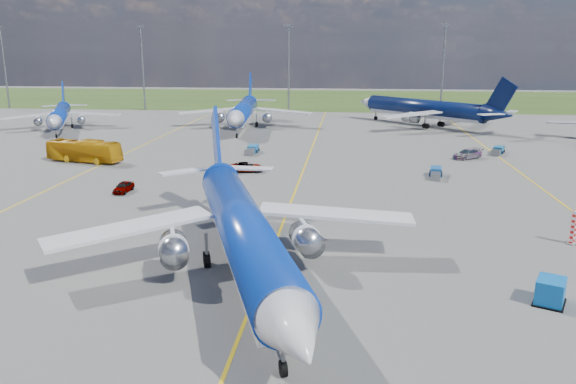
# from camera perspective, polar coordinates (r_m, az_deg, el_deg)

# --- Properties ---
(ground) EXTENTS (400.00, 400.00, 0.00)m
(ground) POSITION_cam_1_polar(r_m,az_deg,el_deg) (44.83, -2.22, -7.51)
(ground) COLOR #555553
(ground) RESTS_ON ground
(grass_strip) EXTENTS (400.00, 80.00, 0.01)m
(grass_strip) POSITION_cam_1_polar(r_m,az_deg,el_deg) (191.95, 4.36, 9.40)
(grass_strip) COLOR #2D4719
(grass_strip) RESTS_ON ground
(taxiway_lines) EXTENTS (60.25, 160.00, 0.02)m
(taxiway_lines) POSITION_cam_1_polar(r_m,az_deg,el_deg) (71.08, 1.15, 0.82)
(taxiway_lines) COLOR yellow
(taxiway_lines) RESTS_ON ground
(floodlight_masts) EXTENTS (202.20, 0.50, 22.70)m
(floodlight_masts) POSITION_cam_1_polar(r_m,az_deg,el_deg) (151.23, 7.81, 12.73)
(floodlight_masts) COLOR slate
(floodlight_masts) RESTS_ON ground
(warning_post) EXTENTS (0.50, 0.50, 3.00)m
(warning_post) POSITION_cam_1_polar(r_m,az_deg,el_deg) (55.12, 27.00, -3.25)
(warning_post) COLOR red
(warning_post) RESTS_ON ground
(bg_jet_nw) EXTENTS (37.63, 41.85, 8.98)m
(bg_jet_nw) POSITION_cam_1_polar(r_m,az_deg,el_deg) (128.07, -22.06, 5.88)
(bg_jet_nw) COLOR #0B309F
(bg_jet_nw) RESTS_ON ground
(bg_jet_nnw) EXTENTS (34.49, 43.36, 10.70)m
(bg_jet_nnw) POSITION_cam_1_polar(r_m,az_deg,el_deg) (121.49, -4.50, 6.48)
(bg_jet_nnw) COLOR #0B309F
(bg_jet_nnw) RESTS_ON ground
(bg_jet_n) EXTENTS (52.66, 52.80, 11.08)m
(bg_jet_n) POSITION_cam_1_polar(r_m,az_deg,el_deg) (127.97, 13.54, 6.53)
(bg_jet_n) COLOR #06123A
(bg_jet_n) RESTS_ON ground
(main_airliner) EXTENTS (43.07, 49.09, 10.76)m
(main_airliner) POSITION_cam_1_polar(r_m,az_deg,el_deg) (43.05, -4.50, -8.50)
(main_airliner) COLOR #0B309F
(main_airliner) RESTS_ON ground
(uld_container) EXTENTS (2.49, 2.70, 1.73)m
(uld_container) POSITION_cam_1_polar(r_m,az_deg,el_deg) (42.20, 25.10, -9.12)
(uld_container) COLOR blue
(uld_container) RESTS_ON ground
(apron_bus) EXTENTS (12.27, 5.40, 3.33)m
(apron_bus) POSITION_cam_1_polar(r_m,az_deg,el_deg) (90.22, -20.01, 3.94)
(apron_bus) COLOR orange
(apron_bus) RESTS_ON ground
(service_car_a) EXTENTS (1.60, 3.78, 1.27)m
(service_car_a) POSITION_cam_1_polar(r_m,az_deg,el_deg) (69.77, -16.37, 0.49)
(service_car_a) COLOR #999999
(service_car_a) RESTS_ON ground
(service_car_b) EXTENTS (5.21, 3.18, 1.35)m
(service_car_b) POSITION_cam_1_polar(r_m,az_deg,el_deg) (78.23, -4.22, 2.55)
(service_car_b) COLOR #999999
(service_car_b) RESTS_ON ground
(service_car_c) EXTENTS (5.38, 4.71, 1.49)m
(service_car_c) POSITION_cam_1_polar(r_m,az_deg,el_deg) (91.71, 17.76, 3.70)
(service_car_c) COLOR #999999
(service_car_c) RESTS_ON ground
(baggage_tug_w) EXTENTS (2.09, 5.16, 1.12)m
(baggage_tug_w) POSITION_cam_1_polar(r_m,az_deg,el_deg) (77.47, 14.78, 1.87)
(baggage_tug_w) COLOR #185093
(baggage_tug_w) RESTS_ON ground
(baggage_tug_c) EXTENTS (1.57, 5.18, 1.15)m
(baggage_tug_c) POSITION_cam_1_polar(r_m,az_deg,el_deg) (92.32, -3.68, 4.30)
(baggage_tug_c) COLOR #1B62A2
(baggage_tug_c) RESTS_ON ground
(baggage_tug_e) EXTENTS (3.13, 4.98, 1.09)m
(baggage_tug_e) POSITION_cam_1_polar(r_m,az_deg,el_deg) (97.50, 20.53, 3.94)
(baggage_tug_e) COLOR #165687
(baggage_tug_e) RESTS_ON ground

